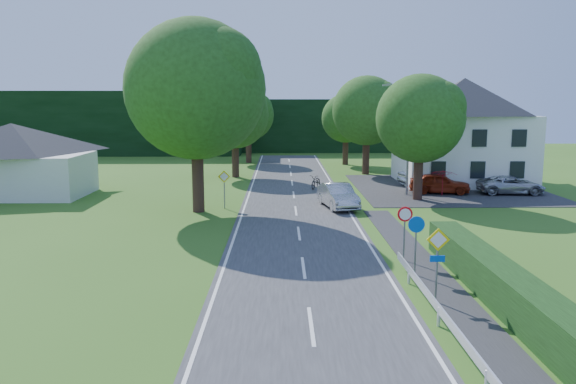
{
  "coord_description": "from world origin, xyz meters",
  "views": [
    {
      "loc": [
        -0.9,
        -10.04,
        6.73
      ],
      "look_at": [
        -0.55,
        18.84,
        2.05
      ],
      "focal_mm": 35.0,
      "sensor_mm": 36.0,
      "label": 1
    }
  ],
  "objects_px": {
    "motorcycle": "(316,182)",
    "parked_car_silver_b": "(511,185)",
    "streetlight": "(407,133)",
    "parked_car_red": "(440,183)",
    "parasol": "(443,183)",
    "moving_car": "(338,196)",
    "parked_car_silver_a": "(426,176)"
  },
  "relations": [
    {
      "from": "moving_car",
      "to": "parasol",
      "type": "bearing_deg",
      "value": 18.5
    },
    {
      "from": "streetlight",
      "to": "motorcycle",
      "type": "xyz_separation_m",
      "value": [
        -6.26,
        2.99,
        -3.89
      ]
    },
    {
      "from": "motorcycle",
      "to": "parasol",
      "type": "bearing_deg",
      "value": -1.07
    },
    {
      "from": "parked_car_silver_b",
      "to": "parasol",
      "type": "relative_size",
      "value": 2.29
    },
    {
      "from": "streetlight",
      "to": "moving_car",
      "type": "xyz_separation_m",
      "value": [
        -5.36,
        -4.98,
        -3.66
      ]
    },
    {
      "from": "parked_car_red",
      "to": "motorcycle",
      "type": "bearing_deg",
      "value": 84.72
    },
    {
      "from": "streetlight",
      "to": "parked_car_silver_a",
      "type": "relative_size",
      "value": 1.8
    },
    {
      "from": "streetlight",
      "to": "parked_car_silver_b",
      "type": "height_order",
      "value": "streetlight"
    },
    {
      "from": "streetlight",
      "to": "parked_car_silver_a",
      "type": "xyz_separation_m",
      "value": [
        2.76,
        4.75,
        -3.69
      ]
    },
    {
      "from": "parked_car_silver_a",
      "to": "parasol",
      "type": "bearing_deg",
      "value": 162.08
    },
    {
      "from": "streetlight",
      "to": "parked_car_silver_b",
      "type": "bearing_deg",
      "value": 1.67
    },
    {
      "from": "moving_car",
      "to": "parked_car_silver_a",
      "type": "xyz_separation_m",
      "value": [
        8.13,
        9.72,
        -0.04
      ]
    },
    {
      "from": "motorcycle",
      "to": "parked_car_red",
      "type": "xyz_separation_m",
      "value": [
        8.93,
        -2.43,
        0.21
      ]
    },
    {
      "from": "moving_car",
      "to": "parked_car_silver_b",
      "type": "distance_m",
      "value": 14.17
    },
    {
      "from": "parked_car_red",
      "to": "parked_car_silver_b",
      "type": "xyz_separation_m",
      "value": [
        5.15,
        -0.33,
        -0.08
      ]
    },
    {
      "from": "motorcycle",
      "to": "parked_car_silver_b",
      "type": "xyz_separation_m",
      "value": [
        14.08,
        -2.76,
        0.12
      ]
    },
    {
      "from": "streetlight",
      "to": "parked_car_silver_b",
      "type": "distance_m",
      "value": 8.68
    },
    {
      "from": "parked_car_silver_a",
      "to": "parasol",
      "type": "xyz_separation_m",
      "value": [
        -0.16,
        -5.25,
        0.2
      ]
    },
    {
      "from": "moving_car",
      "to": "parasol",
      "type": "height_order",
      "value": "parasol"
    },
    {
      "from": "parked_car_silver_a",
      "to": "motorcycle",
      "type": "bearing_deg",
      "value": 84.85
    },
    {
      "from": "parked_car_silver_a",
      "to": "parked_car_silver_b",
      "type": "relative_size",
      "value": 0.94
    },
    {
      "from": "moving_car",
      "to": "parasol",
      "type": "xyz_separation_m",
      "value": [
        7.97,
        4.48,
        0.16
      ]
    },
    {
      "from": "parked_car_red",
      "to": "moving_car",
      "type": "bearing_deg",
      "value": 134.5
    },
    {
      "from": "parked_car_silver_a",
      "to": "parked_car_silver_b",
      "type": "bearing_deg",
      "value": -147.97
    },
    {
      "from": "parked_car_red",
      "to": "parasol",
      "type": "xyz_separation_m",
      "value": [
        -0.07,
        -1.06,
        0.19
      ]
    },
    {
      "from": "moving_car",
      "to": "parked_car_silver_a",
      "type": "height_order",
      "value": "moving_car"
    },
    {
      "from": "moving_car",
      "to": "parked_car_red",
      "type": "xyz_separation_m",
      "value": [
        8.03,
        5.54,
        -0.02
      ]
    },
    {
      "from": "motorcycle",
      "to": "parked_car_silver_a",
      "type": "bearing_deg",
      "value": 31.43
    },
    {
      "from": "parked_car_silver_a",
      "to": "parked_car_silver_b",
      "type": "xyz_separation_m",
      "value": [
        5.06,
        -4.52,
        -0.07
      ]
    },
    {
      "from": "streetlight",
      "to": "parked_car_silver_b",
      "type": "xyz_separation_m",
      "value": [
        7.82,
        0.23,
        -3.77
      ]
    },
    {
      "from": "parked_car_silver_a",
      "to": "parked_car_silver_b",
      "type": "distance_m",
      "value": 6.78
    },
    {
      "from": "parked_car_red",
      "to": "parasol",
      "type": "distance_m",
      "value": 1.08
    }
  ]
}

